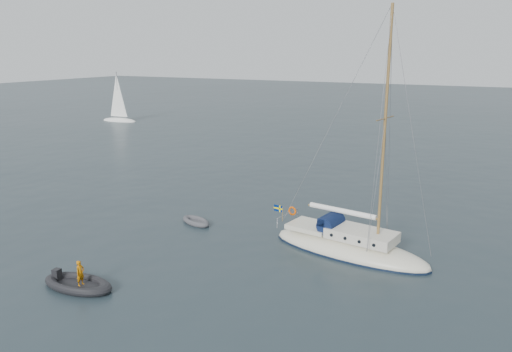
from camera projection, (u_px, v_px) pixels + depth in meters
The scene contains 5 objects.
ground at pixel (297, 263), 26.89m from camera, with size 300.00×300.00×0.00m, color black.
sailboat at pixel (350, 235), 28.03m from camera, with size 9.83×2.94×14.00m.
dinghy at pixel (196, 221), 32.98m from camera, with size 2.48×1.12×0.36m.
rib at pixel (78, 283), 24.06m from camera, with size 3.83×1.74×1.45m.
distant_yacht_a at pixel (118, 99), 79.53m from camera, with size 6.28×3.35×8.32m.
Camera 1 is at (9.51, -23.13, 11.16)m, focal length 35.00 mm.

